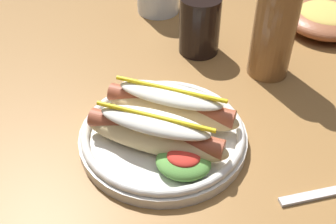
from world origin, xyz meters
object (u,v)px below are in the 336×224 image
soda_cup (200,25)px  glass_bottle (276,22)px  hot_dog_plate (164,129)px  side_bowl (325,18)px  fork (332,192)px

soda_cup → glass_bottle: 0.14m
hot_dog_plate → side_bowl: bearing=58.9°
fork → side_bowl: size_ratio=0.75×
soda_cup → glass_bottle: (0.13, -0.04, 0.04)m
soda_cup → side_bowl: size_ratio=0.68×
soda_cup → side_bowl: (0.23, 0.13, -0.03)m
hot_dog_plate → fork: hot_dog_plate is taller
side_bowl → soda_cup: bearing=-149.6°
soda_cup → side_bowl: bearing=30.4°
hot_dog_plate → glass_bottle: 0.26m
hot_dog_plate → fork: (0.23, -0.04, -0.02)m
fork → glass_bottle: bearing=83.9°
hot_dog_plate → soda_cup: bearing=89.0°
soda_cup → side_bowl: 0.27m
fork → hot_dog_plate: bearing=143.5°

